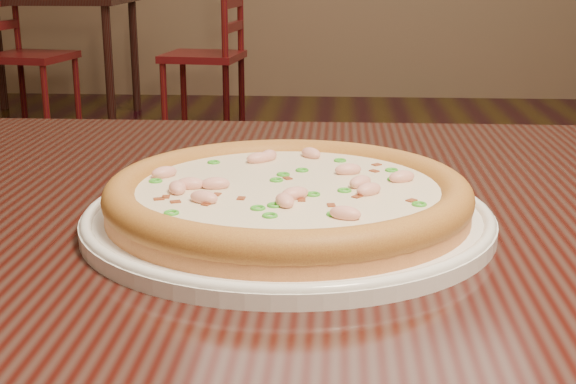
# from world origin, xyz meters

# --- Properties ---
(hero_table) EXTENTS (1.20, 0.80, 0.75)m
(hero_table) POSITION_xyz_m (-0.08, -0.62, 0.65)
(hero_table) COLOR black
(hero_table) RESTS_ON ground
(plate) EXTENTS (0.34, 0.34, 0.02)m
(plate) POSITION_xyz_m (-0.20, -0.67, 0.76)
(plate) COLOR white
(plate) RESTS_ON hero_table
(pizza) EXTENTS (0.31, 0.31, 0.03)m
(pizza) POSITION_xyz_m (-0.20, -0.67, 0.78)
(pizza) COLOR #D28246
(pizza) RESTS_ON plate
(bg_table_left) EXTENTS (1.00, 0.70, 0.75)m
(bg_table_left) POSITION_xyz_m (-1.94, 3.57, 0.65)
(bg_table_left) COLOR black
(bg_table_left) RESTS_ON ground
(chair_a) EXTENTS (0.49, 0.49, 0.95)m
(chair_a) POSITION_xyz_m (-1.97, 3.19, 0.44)
(chair_a) COLOR maroon
(chair_a) RESTS_ON ground
(chair_b) EXTENTS (0.47, 0.47, 0.95)m
(chair_b) POSITION_xyz_m (-0.88, 3.25, 0.44)
(chair_b) COLOR maroon
(chair_b) RESTS_ON ground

